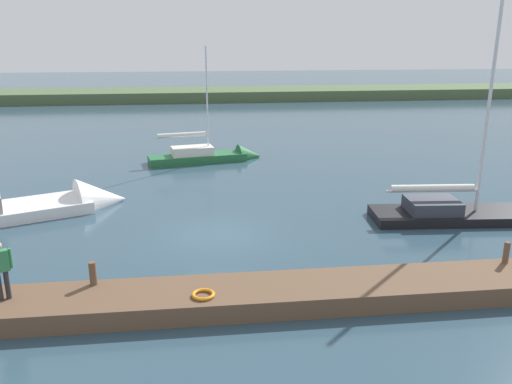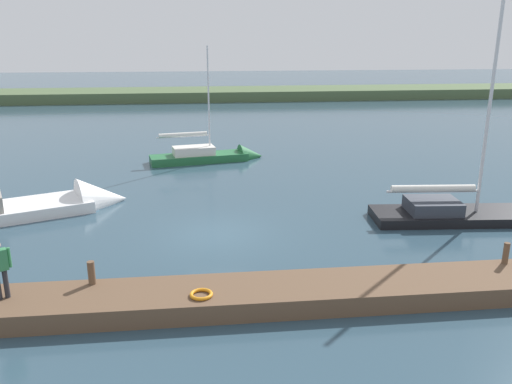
# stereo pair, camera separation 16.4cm
# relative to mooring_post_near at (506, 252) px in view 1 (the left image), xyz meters

# --- Properties ---
(ground_plane) EXTENTS (200.00, 200.00, 0.00)m
(ground_plane) POSITION_rel_mooring_post_near_xyz_m (9.04, -5.12, -0.95)
(ground_plane) COLOR #2D4756
(far_shoreline) EXTENTS (180.00, 8.00, 2.40)m
(far_shoreline) POSITION_rel_mooring_post_near_xyz_m (9.04, -51.65, -0.95)
(far_shoreline) COLOR #4C603D
(far_shoreline) RESTS_ON ground_plane
(dock_pier) EXTENTS (25.82, 2.02, 0.60)m
(dock_pier) POSITION_rel_mooring_post_near_xyz_m (9.04, 0.71, -0.65)
(dock_pier) COLOR brown
(dock_pier) RESTS_ON ground_plane
(mooring_post_near) EXTENTS (0.19, 0.19, 0.70)m
(mooring_post_near) POSITION_rel_mooring_post_near_xyz_m (0.00, 0.00, 0.00)
(mooring_post_near) COLOR brown
(mooring_post_near) RESTS_ON dock_pier
(mooring_post_far) EXTENTS (0.21, 0.21, 0.71)m
(mooring_post_far) POSITION_rel_mooring_post_near_xyz_m (12.91, 0.00, 0.00)
(mooring_post_far) COLOR brown
(mooring_post_far) RESTS_ON dock_pier
(life_ring_buoy) EXTENTS (0.66, 0.66, 0.10)m
(life_ring_buoy) POSITION_rel_mooring_post_near_xyz_m (9.73, 1.11, -0.30)
(life_ring_buoy) COLOR orange
(life_ring_buoy) RESTS_ON dock_pier
(sailboat_inner_slip) EXTENTS (9.02, 2.85, 11.25)m
(sailboat_inner_slip) POSITION_rel_mooring_post_near_xyz_m (-2.94, -5.50, -0.79)
(sailboat_inner_slip) COLOR black
(sailboat_inner_slip) RESTS_ON ground_plane
(sailboat_mid_channel) EXTENTS (10.80, 6.29, 12.20)m
(sailboat_mid_channel) POSITION_rel_mooring_post_near_xyz_m (17.38, -8.45, -0.72)
(sailboat_mid_channel) COLOR white
(sailboat_mid_channel) RESTS_ON ground_plane
(sailboat_far_right) EXTENTS (7.38, 3.00, 7.78)m
(sailboat_far_right) POSITION_rel_mooring_post_near_xyz_m (8.71, -17.94, -0.73)
(sailboat_far_right) COLOR #236638
(sailboat_far_right) RESTS_ON ground_plane
(person_on_dock) EXTENTS (0.59, 0.41, 1.71)m
(person_on_dock) POSITION_rel_mooring_post_near_xyz_m (15.20, 0.63, 0.64)
(person_on_dock) COLOR #28282D
(person_on_dock) RESTS_ON dock_pier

